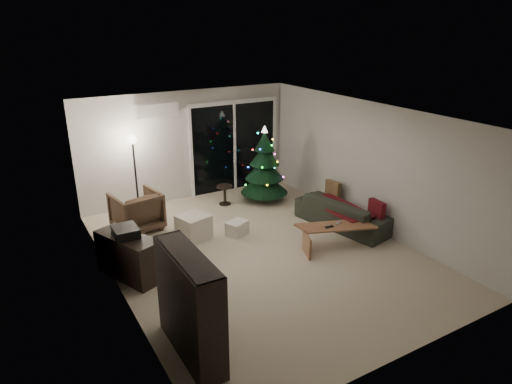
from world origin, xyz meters
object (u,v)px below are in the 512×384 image
coffee_table (335,236)px  bookshelf (177,309)px  media_cabinet (128,256)px  sofa (343,213)px  christmas_tree (264,164)px  armchair (137,211)px

coffee_table → bookshelf: bearing=-138.5°
media_cabinet → coffee_table: bearing=-35.4°
bookshelf → sofa: size_ratio=0.69×
bookshelf → media_cabinet: bookshelf is taller
coffee_table → christmas_tree: size_ratio=0.76×
armchair → sofa: armchair is taller
media_cabinet → christmas_tree: size_ratio=0.66×
bookshelf → christmas_tree: christmas_tree is taller
sofa → armchair: bearing=50.9°
armchair → coffee_table: armchair is taller
armchair → sofa: size_ratio=0.44×
bookshelf → armchair: (0.64, 3.91, -0.29)m
bookshelf → armchair: 3.97m
bookshelf → coffee_table: (3.57, 1.35, -0.48)m
coffee_table → christmas_tree: christmas_tree is taller
bookshelf → armchair: size_ratio=1.57×
sofa → coffee_table: 0.96m
sofa → bookshelf: bearing=103.4°
sofa → media_cabinet: bearing=75.7°
media_cabinet → sofa: media_cabinet is taller
media_cabinet → sofa: size_ratio=0.58×
media_cabinet → armchair: size_ratio=1.33×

